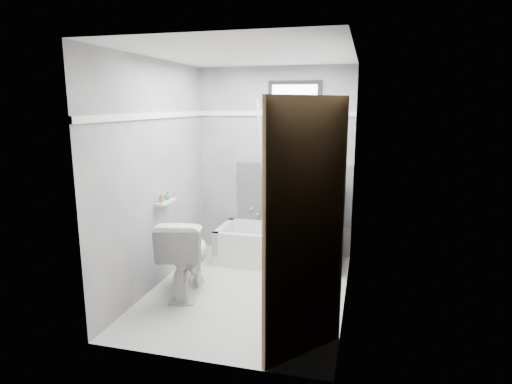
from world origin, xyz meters
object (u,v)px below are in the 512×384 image
(bathtub, at_px, (278,246))
(soap_bottle_b, at_px, (167,195))
(soap_bottle_a, at_px, (162,197))
(toilet, at_px, (185,255))
(office_chair, at_px, (314,218))
(door, at_px, (337,247))

(bathtub, xyz_separation_m, soap_bottle_b, (-1.08, -0.81, 0.75))
(bathtub, height_order, soap_bottle_a, soap_bottle_a)
(toilet, distance_m, soap_bottle_a, 0.67)
(office_chair, height_order, soap_bottle_b, office_chair)
(toilet, bearing_deg, bathtub, -136.01)
(soap_bottle_a, xyz_separation_m, soap_bottle_b, (0.00, 0.14, -0.01))
(door, bearing_deg, bathtub, 110.89)
(office_chair, xyz_separation_m, toilet, (-1.18, -1.15, -0.18))
(office_chair, xyz_separation_m, soap_bottle_a, (-1.50, -1.00, 0.38))
(bathtub, bearing_deg, office_chair, 6.74)
(bathtub, height_order, soap_bottle_b, soap_bottle_b)
(office_chair, relative_size, door, 0.46)
(toilet, height_order, soap_bottle_b, soap_bottle_b)
(office_chair, bearing_deg, toilet, -117.05)
(office_chair, xyz_separation_m, soap_bottle_b, (-1.50, -0.86, 0.38))
(office_chair, distance_m, toilet, 1.66)
(bathtub, xyz_separation_m, door, (0.84, -2.21, 0.79))
(bathtub, distance_m, office_chair, 0.57)
(bathtub, xyz_separation_m, soap_bottle_a, (-1.08, -0.95, 0.76))
(soap_bottle_a, bearing_deg, soap_bottle_b, 90.00)
(bathtub, relative_size, office_chair, 1.62)
(door, bearing_deg, toilet, 145.29)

